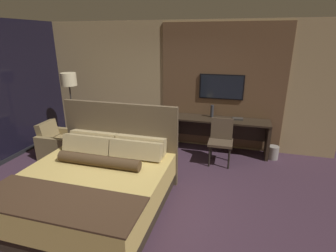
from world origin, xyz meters
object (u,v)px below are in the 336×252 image
at_px(desk, 218,128).
at_px(tv, 221,87).
at_px(waste_bin, 273,152).
at_px(vase_tall, 212,111).
at_px(bed, 95,185).
at_px(book, 238,119).
at_px(armchair_by_window, 59,145).
at_px(floor_lamp, 69,85).
at_px(desk_chair, 221,137).

xyz_separation_m(desk, tv, (0.00, 0.21, 0.89)).
bearing_deg(desk, waste_bin, -4.68).
bearing_deg(tv, waste_bin, -14.36).
height_order(vase_tall, waste_bin, vase_tall).
bearing_deg(desk, bed, -121.32).
bearing_deg(waste_bin, desk, 175.32).
relative_size(desk, book, 9.23).
bearing_deg(tv, armchair_by_window, -156.94).
bearing_deg(waste_bin, vase_tall, 173.07).
bearing_deg(vase_tall, desk, -22.58).
relative_size(tv, vase_tall, 3.55).
relative_size(bed, vase_tall, 7.87).
relative_size(bed, waste_bin, 7.56).
height_order(desk, floor_lamp, floor_lamp).
bearing_deg(floor_lamp, book, 9.00).
xyz_separation_m(tv, floor_lamp, (-3.27, -0.76, 0.01)).
bearing_deg(waste_bin, floor_lamp, -174.21).
relative_size(bed, book, 9.05).
relative_size(floor_lamp, waste_bin, 6.08).
bearing_deg(armchair_by_window, waste_bin, -77.78).
height_order(floor_lamp, waste_bin, floor_lamp).
height_order(desk_chair, armchair_by_window, desk_chair).
bearing_deg(vase_tall, armchair_by_window, -158.08).
bearing_deg(tv, desk_chair, -81.59).
xyz_separation_m(tv, book, (0.40, -0.17, -0.64)).
xyz_separation_m(bed, floor_lamp, (-1.71, 2.02, 1.06)).
xyz_separation_m(vase_tall, book, (0.56, -0.03, -0.12)).
height_order(armchair_by_window, floor_lamp, floor_lamp).
distance_m(bed, vase_tall, 3.03).
bearing_deg(book, bed, -127.05).
bearing_deg(armchair_by_window, desk, -71.57).
bearing_deg(desk, floor_lamp, -170.48).
relative_size(vase_tall, waste_bin, 0.96).
xyz_separation_m(vase_tall, waste_bin, (1.34, -0.16, -0.76)).
xyz_separation_m(bed, waste_bin, (2.75, 2.47, -0.23)).
bearing_deg(bed, vase_tall, 61.95).
distance_m(armchair_by_window, waste_bin, 4.57).
relative_size(desk_chair, armchair_by_window, 1.19).
bearing_deg(bed, desk, 58.68).
height_order(bed, armchair_by_window, bed).
xyz_separation_m(armchair_by_window, book, (3.66, 1.21, 0.52)).
relative_size(desk_chair, floor_lamp, 0.53).
bearing_deg(desk, tv, 90.00).
relative_size(book, waste_bin, 0.83).
bearing_deg(desk, vase_tall, 157.42).
height_order(bed, floor_lamp, floor_lamp).
xyz_separation_m(desk, desk_chair, (0.11, -0.54, 0.01)).
bearing_deg(desk_chair, vase_tall, 113.40).
bearing_deg(desk_chair, tv, 97.88).
distance_m(tv, waste_bin, 1.77).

